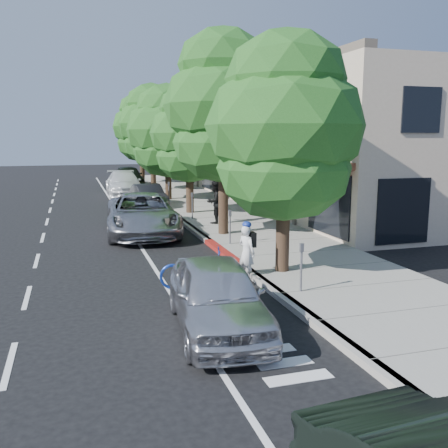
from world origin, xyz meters
name	(u,v)px	position (x,y,z in m)	size (l,w,h in m)	color
ground	(232,261)	(0.00, 0.00, 0.00)	(120.00, 120.00, 0.00)	black
sidewalk	(227,218)	(2.30, 8.00, 0.07)	(4.60, 56.00, 0.15)	gray
curb	(181,221)	(0.00, 8.00, 0.07)	(0.30, 56.00, 0.15)	#9E998E
curb_red_segment	(224,253)	(0.00, 1.00, 0.07)	(0.32, 4.00, 0.15)	maroon
storefront_building	(283,144)	(9.60, 18.00, 3.50)	(10.00, 36.00, 7.00)	beige
street_tree_0	(285,129)	(0.90, -2.00, 4.28)	(4.58, 4.58, 7.04)	black
street_tree_1	(223,108)	(0.90, 4.00, 5.17)	(4.78, 4.78, 8.27)	black
street_tree_2	(189,135)	(0.90, 10.00, 4.14)	(4.06, 4.06, 6.70)	black
street_tree_3	(167,131)	(0.90, 16.00, 4.37)	(5.16, 5.16, 7.33)	black
street_tree_4	(152,125)	(0.90, 22.00, 4.87)	(4.99, 4.99, 7.93)	black
street_tree_5	(141,128)	(0.90, 28.00, 4.79)	(4.88, 4.88, 7.79)	black
cyclist	(247,253)	(-0.25, -2.10, 0.80)	(0.58, 0.38, 1.59)	white
bicycle	(198,269)	(-1.80, -2.57, 0.55)	(0.73, 2.09, 1.10)	#153297
silver_suv	(142,214)	(-2.20, 5.50, 0.86)	(2.85, 6.18, 1.72)	#A6A5AA
dark_sedan	(149,196)	(-0.76, 13.42, 0.67)	(1.43, 4.09, 1.35)	black
white_pickup	(124,184)	(-1.50, 19.99, 0.82)	(2.30, 5.67, 1.64)	white
dark_suv_far	(129,176)	(-0.50, 26.03, 0.86)	(2.03, 5.04, 1.72)	black
near_car_a	(217,296)	(-2.12, -5.51, 0.76)	(1.79, 4.46, 1.52)	silver
pedestrian	(215,202)	(1.25, 6.45, 1.13)	(0.96, 0.75, 1.97)	black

